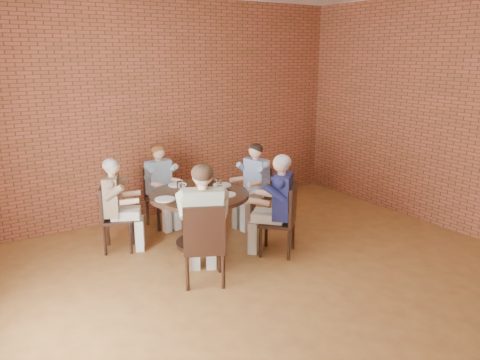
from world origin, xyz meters
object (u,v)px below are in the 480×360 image
smartphone (228,191)px  chair_e (284,217)px  chair_a (257,193)px  chair_b (159,194)px  chair_d (204,242)px  dining_table (200,209)px  diner_e (278,205)px  diner_a (254,185)px  diner_d (203,224)px  chair_c (112,215)px  diner_c (117,205)px  diner_b (161,187)px

smartphone → chair_e: bearing=-60.4°
chair_a → chair_e: (-0.35, -1.12, 0.02)m
chair_b → chair_d: bearing=-107.4°
dining_table → diner_e: (0.72, -0.79, 0.14)m
diner_a → diner_d: 1.94m
chair_b → chair_c: size_ratio=0.99×
dining_table → diner_e: 1.08m
diner_c → diner_d: (0.53, -1.42, 0.08)m
chair_b → diner_d: 2.05m
diner_b → chair_c: diner_b is taller
chair_c → chair_e: 2.28m
chair_c → chair_a: bearing=-71.0°
diner_e → smartphone: (-0.35, 0.66, 0.09)m
diner_b → diner_e: 1.97m
dining_table → diner_d: bearing=-115.6°
chair_c → diner_e: size_ratio=0.67×
diner_c → diner_b: bearing=-33.7°
dining_table → chair_b: size_ratio=1.52×
smartphone → diner_c: bearing=156.7°
dining_table → diner_a: (1.06, 0.25, 0.10)m
chair_b → diner_c: 1.04m
chair_b → diner_d: (-0.32, -2.01, 0.22)m
diner_b → diner_c: size_ratio=0.99×
diner_a → diner_b: (-1.19, 0.73, -0.01)m
chair_e → smartphone: (-0.41, 0.72, 0.25)m
dining_table → smartphone: 0.46m
dining_table → chair_b: (-0.14, 1.05, -0.04)m
chair_a → diner_e: bearing=-34.3°
dining_table → smartphone: size_ratio=10.68×
chair_a → smartphone: chair_a is taller
diner_d → diner_a: bearing=-116.0°
chair_a → diner_d: 2.02m
chair_b → chair_e: bearing=-71.8°
smartphone → chair_d: bearing=-133.6°
chair_a → smartphone: size_ratio=7.15×
chair_c → chair_e: (1.84, -1.34, 0.02)m
chair_c → dining_table: bearing=-90.0°
chair_d → dining_table: bearing=-90.0°
diner_a → chair_b: bearing=-136.8°
chair_e → smartphone: chair_e is taller
diner_b → chair_c: size_ratio=1.39×
chair_a → diner_e: diner_e is taller
diner_a → chair_e: (-0.28, -1.10, -0.12)m
diner_b → chair_d: 2.06m
diner_b → diner_a: bearing=-39.3°
chair_a → diner_c: size_ratio=0.72×
diner_e → dining_table: bearing=-90.0°
chair_d → chair_b: bearing=-74.1°
chair_c → chair_e: size_ratio=0.95×
chair_b → diner_e: bearing=-72.5°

